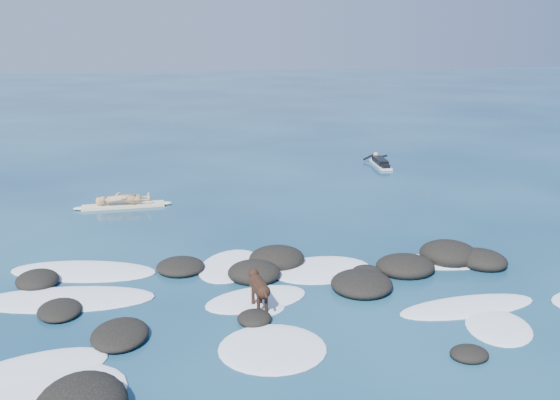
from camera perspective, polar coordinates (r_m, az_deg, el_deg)
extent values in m
plane|color=#0A2642|center=(14.59, 3.55, -7.44)|extent=(160.00, 160.00, 0.00)
ellipsoid|color=black|center=(15.55, -0.31, -5.38)|extent=(1.60, 1.51, 0.58)
ellipsoid|color=black|center=(12.38, -14.43, -11.84)|extent=(1.21, 1.46, 0.33)
ellipsoid|color=black|center=(15.38, -9.09, -6.04)|extent=(1.33, 1.37, 0.35)
ellipsoid|color=black|center=(16.30, 17.95, -5.25)|extent=(1.60, 1.67, 0.49)
ellipsoid|color=black|center=(15.41, 11.38, -5.97)|extent=(1.56, 1.45, 0.50)
ellipsoid|color=black|center=(15.41, -21.29, -6.84)|extent=(1.19, 1.25, 0.41)
ellipsoid|color=black|center=(14.71, -2.38, -6.66)|extent=(1.49, 1.40, 0.54)
ellipsoid|color=black|center=(14.93, 7.95, -6.68)|extent=(0.89, 0.98, 0.33)
ellipsoid|color=black|center=(13.76, -19.50, -9.48)|extent=(1.04, 1.24, 0.27)
ellipsoid|color=black|center=(11.89, 16.92, -13.33)|extent=(0.74, 0.66, 0.25)
ellipsoid|color=black|center=(14.26, 7.48, -7.61)|extent=(1.84, 1.91, 0.45)
ellipsoid|color=black|center=(12.66, -2.36, -10.76)|extent=(0.94, 0.95, 0.28)
ellipsoid|color=black|center=(16.38, 15.14, -4.80)|extent=(1.83, 1.82, 0.64)
ellipsoid|color=black|center=(15.71, -20.99, -6.59)|extent=(0.64, 0.70, 0.20)
ellipsoid|color=white|center=(15.51, -4.57, -6.01)|extent=(2.26, 2.75, 0.12)
ellipsoid|color=white|center=(13.64, -2.17, -9.05)|extent=(2.58, 1.86, 0.12)
ellipsoid|color=white|center=(11.69, -0.69, -13.41)|extent=(2.19, 2.13, 0.12)
ellipsoid|color=white|center=(15.85, -17.52, -6.24)|extent=(3.81, 2.28, 0.12)
ellipsoid|color=white|center=(13.86, 16.80, -9.33)|extent=(3.24, 1.34, 0.12)
ellipsoid|color=white|center=(14.39, -18.97, -8.58)|extent=(3.96, 1.82, 0.12)
ellipsoid|color=white|center=(13.15, 19.36, -10.93)|extent=(1.79, 2.01, 0.12)
ellipsoid|color=white|center=(15.25, 3.79, -6.38)|extent=(2.75, 2.14, 0.12)
ellipsoid|color=white|center=(16.18, 14.02, -5.52)|extent=(2.81, 1.76, 0.12)
ellipsoid|color=white|center=(11.77, -21.85, -14.39)|extent=(2.92, 2.08, 0.12)
ellipsoid|color=white|center=(13.24, -1.94, -9.83)|extent=(1.10, 0.90, 0.12)
cube|color=beige|center=(21.17, -14.13, -0.51)|extent=(2.67, 0.67, 0.09)
ellipsoid|color=beige|center=(21.18, -10.56, -0.29)|extent=(0.54, 0.33, 0.10)
ellipsoid|color=beige|center=(21.23, -17.70, -0.73)|extent=(0.54, 0.33, 0.10)
imported|color=tan|center=(20.95, -14.29, 1.87)|extent=(0.44, 0.65, 1.72)
cube|color=white|center=(27.27, 9.13, 3.23)|extent=(0.71, 2.26, 0.08)
ellipsoid|color=white|center=(28.33, 8.57, 3.70)|extent=(0.31, 0.51, 0.08)
cube|color=black|center=(27.24, 9.15, 3.54)|extent=(0.53, 1.39, 0.22)
sphere|color=tan|center=(27.97, 8.75, 4.11)|extent=(0.25, 0.25, 0.23)
cylinder|color=black|center=(28.07, 8.11, 3.91)|extent=(0.56, 0.26, 0.25)
cylinder|color=black|center=(28.20, 9.23, 3.92)|extent=(0.53, 0.34, 0.25)
cube|color=black|center=(26.53, 9.55, 3.13)|extent=(0.39, 0.58, 0.14)
cylinder|color=black|center=(12.94, -1.90, -7.93)|extent=(0.37, 0.65, 0.30)
sphere|color=black|center=(13.19, -2.22, -7.48)|extent=(0.35, 0.35, 0.32)
sphere|color=black|center=(12.69, -1.55, -8.41)|extent=(0.32, 0.32, 0.29)
sphere|color=black|center=(13.31, -2.43, -6.76)|extent=(0.25, 0.25, 0.23)
cone|color=black|center=(13.44, -2.58, -6.62)|extent=(0.13, 0.15, 0.12)
cone|color=black|center=(13.25, -2.67, -6.44)|extent=(0.11, 0.09, 0.11)
cone|color=black|center=(13.28, -2.18, -6.39)|extent=(0.11, 0.09, 0.11)
cylinder|color=black|center=(13.24, -2.47, -8.91)|extent=(0.08, 0.08, 0.41)
cylinder|color=black|center=(13.28, -1.80, -8.83)|extent=(0.08, 0.08, 0.41)
cylinder|color=black|center=(12.86, -1.97, -9.66)|extent=(0.08, 0.08, 0.41)
cylinder|color=black|center=(12.90, -1.28, -9.57)|extent=(0.08, 0.08, 0.41)
cylinder|color=black|center=(12.55, -1.38, -8.43)|extent=(0.09, 0.30, 0.18)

